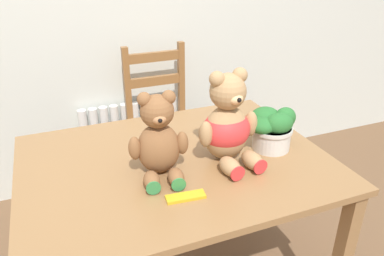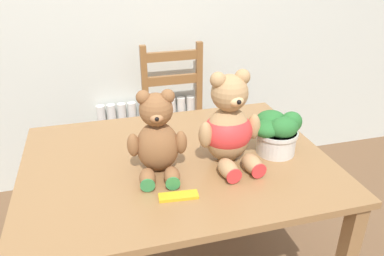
{
  "view_description": "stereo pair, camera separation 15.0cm",
  "coord_description": "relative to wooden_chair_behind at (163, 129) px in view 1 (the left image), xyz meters",
  "views": [
    {
      "loc": [
        -0.44,
        -0.82,
        1.6
      ],
      "look_at": [
        0.05,
        0.43,
        0.93
      ],
      "focal_mm": 35.0,
      "sensor_mm": 36.0,
      "label": 1
    },
    {
      "loc": [
        -0.3,
        -0.87,
        1.6
      ],
      "look_at": [
        0.05,
        0.43,
        0.93
      ],
      "focal_mm": 35.0,
      "sensor_mm": 36.0,
      "label": 2
    }
  ],
  "objects": [
    {
      "name": "radiator",
      "position": [
        -0.17,
        0.24,
        -0.22
      ],
      "size": [
        0.71,
        0.1,
        0.6
      ],
      "color": "silver",
      "rests_on": "ground_plane"
    },
    {
      "name": "teddy_bear_right",
      "position": [
        0.01,
        -0.9,
        0.43
      ],
      "size": [
        0.28,
        0.29,
        0.4
      ],
      "rotation": [
        0.0,
        0.0,
        3.23
      ],
      "color": "tan",
      "rests_on": "dining_table"
    },
    {
      "name": "chocolate_bar",
      "position": [
        -0.26,
        -1.1,
        0.28
      ],
      "size": [
        0.15,
        0.06,
        0.01
      ],
      "primitive_type": "cube",
      "rotation": [
        0.0,
        0.0,
        -0.09
      ],
      "color": "gold",
      "rests_on": "dining_table"
    },
    {
      "name": "dining_table",
      "position": [
        -0.2,
        -0.83,
        0.17
      ],
      "size": [
        1.3,
        0.98,
        0.76
      ],
      "color": "olive",
      "rests_on": "ground_plane"
    },
    {
      "name": "potted_plant",
      "position": [
        0.23,
        -0.89,
        0.37
      ],
      "size": [
        0.22,
        0.2,
        0.19
      ],
      "color": "beige",
      "rests_on": "dining_table"
    },
    {
      "name": "wooden_chair_behind",
      "position": [
        0.0,
        0.0,
        0.0
      ],
      "size": [
        0.41,
        0.45,
        1.02
      ],
      "rotation": [
        0.0,
        0.0,
        3.14
      ],
      "color": "brown",
      "rests_on": "ground_plane"
    },
    {
      "name": "teddy_bear_left",
      "position": [
        -0.29,
        -0.9,
        0.42
      ],
      "size": [
        0.24,
        0.26,
        0.35
      ],
      "rotation": [
        0.0,
        0.0,
        3.0
      ],
      "color": "brown",
      "rests_on": "dining_table"
    }
  ]
}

